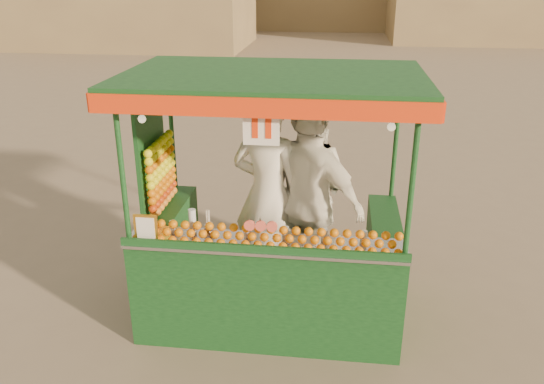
# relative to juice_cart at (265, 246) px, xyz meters

# --- Properties ---
(ground) EXTENTS (90.00, 90.00, 0.00)m
(ground) POSITION_rel_juice_cart_xyz_m (0.44, 0.13, -0.78)
(ground) COLOR #6F604F
(ground) RESTS_ON ground
(juice_cart) EXTENTS (2.65, 1.72, 2.41)m
(juice_cart) POSITION_rel_juice_cart_xyz_m (0.00, 0.00, 0.00)
(juice_cart) COLOR #0E3517
(juice_cart) RESTS_ON ground
(vendor_left) EXTENTS (0.81, 0.64, 1.94)m
(vendor_left) POSITION_rel_juice_cart_xyz_m (0.01, 0.15, 0.47)
(vendor_left) COLOR white
(vendor_left) RESTS_ON ground
(vendor_middle) EXTENTS (1.18, 1.11, 1.93)m
(vendor_middle) POSITION_rel_juice_cart_xyz_m (0.37, 0.38, 0.47)
(vendor_middle) COLOR beige
(vendor_middle) RESTS_ON ground
(vendor_right) EXTENTS (1.18, 0.95, 1.87)m
(vendor_right) POSITION_rel_juice_cart_xyz_m (0.43, 0.09, 0.43)
(vendor_right) COLOR white
(vendor_right) RESTS_ON ground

